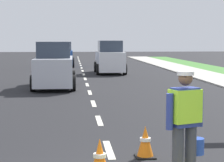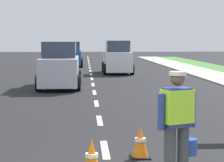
{
  "view_description": "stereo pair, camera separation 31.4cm",
  "coord_description": "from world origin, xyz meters",
  "px_view_note": "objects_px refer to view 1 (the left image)",
  "views": [
    {
      "loc": [
        -0.7,
        -5.38,
        2.15
      ],
      "look_at": [
        0.31,
        5.29,
        1.1
      ],
      "focal_mm": 67.96,
      "sensor_mm": 36.0,
      "label": 1
    },
    {
      "loc": [
        -0.38,
        -5.4,
        2.15
      ],
      "look_at": [
        0.31,
        5.29,
        1.1
      ],
      "focal_mm": 67.96,
      "sensor_mm": 36.0,
      "label": 2
    }
  ],
  "objects_px": {
    "traffic_cone_far": "(100,158)",
    "car_oncoming_third": "(62,55)",
    "traffic_cone_near": "(145,142)",
    "car_outgoing_far": "(110,58)",
    "road_worker": "(186,119)",
    "car_oncoming_lead": "(54,66)"
  },
  "relations": [
    {
      "from": "car_oncoming_third",
      "to": "car_oncoming_lead",
      "type": "distance_m",
      "value": 14.69
    },
    {
      "from": "car_outgoing_far",
      "to": "traffic_cone_far",
      "type": "bearing_deg",
      "value": -95.5
    },
    {
      "from": "traffic_cone_near",
      "to": "car_oncoming_lead",
      "type": "height_order",
      "value": "car_oncoming_lead"
    },
    {
      "from": "traffic_cone_far",
      "to": "car_oncoming_third",
      "type": "height_order",
      "value": "car_oncoming_third"
    },
    {
      "from": "traffic_cone_near",
      "to": "car_oncoming_third",
      "type": "relative_size",
      "value": 0.15
    },
    {
      "from": "road_worker",
      "to": "car_outgoing_far",
      "type": "distance_m",
      "value": 20.57
    },
    {
      "from": "traffic_cone_far",
      "to": "car_oncoming_third",
      "type": "distance_m",
      "value": 27.35
    },
    {
      "from": "road_worker",
      "to": "car_outgoing_far",
      "type": "xyz_separation_m",
      "value": [
        0.65,
        20.56,
        0.03
      ]
    },
    {
      "from": "car_outgoing_far",
      "to": "car_oncoming_lead",
      "type": "relative_size",
      "value": 0.94
    },
    {
      "from": "traffic_cone_far",
      "to": "car_oncoming_lead",
      "type": "height_order",
      "value": "car_oncoming_lead"
    },
    {
      "from": "car_oncoming_third",
      "to": "traffic_cone_near",
      "type": "bearing_deg",
      "value": -85.39
    },
    {
      "from": "road_worker",
      "to": "traffic_cone_near",
      "type": "relative_size",
      "value": 2.86
    },
    {
      "from": "traffic_cone_near",
      "to": "car_outgoing_far",
      "type": "relative_size",
      "value": 0.15
    },
    {
      "from": "road_worker",
      "to": "car_oncoming_third",
      "type": "xyz_separation_m",
      "value": [
        -2.54,
        27.44,
        -0.01
      ]
    },
    {
      "from": "car_outgoing_far",
      "to": "car_oncoming_third",
      "type": "height_order",
      "value": "car_outgoing_far"
    },
    {
      "from": "car_outgoing_far",
      "to": "car_oncoming_lead",
      "type": "bearing_deg",
      "value": -112.17
    },
    {
      "from": "road_worker",
      "to": "traffic_cone_far",
      "type": "distance_m",
      "value": 1.47
    },
    {
      "from": "car_outgoing_far",
      "to": "car_oncoming_third",
      "type": "relative_size",
      "value": 1.02
    },
    {
      "from": "road_worker",
      "to": "car_oncoming_third",
      "type": "distance_m",
      "value": 27.55
    },
    {
      "from": "car_oncoming_lead",
      "to": "road_worker",
      "type": "bearing_deg",
      "value": -78.74
    },
    {
      "from": "road_worker",
      "to": "traffic_cone_near",
      "type": "distance_m",
      "value": 1.42
    },
    {
      "from": "traffic_cone_far",
      "to": "car_outgoing_far",
      "type": "bearing_deg",
      "value": 84.5
    }
  ]
}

